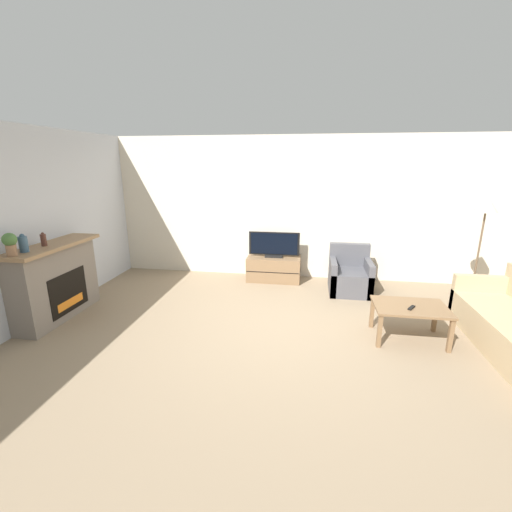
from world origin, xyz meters
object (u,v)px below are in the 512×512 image
at_px(floor_lamp, 485,214).
at_px(armchair, 350,277).
at_px(mantel_vase_left, 23,244).
at_px(remote, 411,308).
at_px(potted_plant, 10,243).
at_px(mantel_vase_centre_left, 43,240).
at_px(tv_stand, 274,268).
at_px(fireplace, 55,281).
at_px(coffee_table, 410,310).
at_px(tv, 274,246).

bearing_deg(floor_lamp, armchair, 166.92).
distance_m(mantel_vase_left, remote, 4.93).
distance_m(potted_plant, armchair, 5.01).
relative_size(mantel_vase_centre_left, potted_plant, 0.66).
distance_m(tv_stand, remote, 2.86).
xyz_separation_m(fireplace, mantel_vase_left, (0.02, -0.45, 0.65)).
xyz_separation_m(mantel_vase_centre_left, tv_stand, (2.92, 2.23, -0.96)).
height_order(mantel_vase_centre_left, coffee_table, mantel_vase_centre_left).
relative_size(mantel_vase_left, coffee_table, 0.27).
distance_m(mantel_vase_left, potted_plant, 0.19).
distance_m(mantel_vase_left, tv, 3.93).
height_order(mantel_vase_left, remote, mantel_vase_left).
height_order(mantel_vase_centre_left, armchair, mantel_vase_centre_left).
relative_size(fireplace, potted_plant, 5.26).
relative_size(tv_stand, tv, 1.05).
bearing_deg(tv_stand, floor_lamp, -14.17).
xyz_separation_m(mantel_vase_centre_left, armchair, (4.30, 1.85, -0.92)).
height_order(coffee_table, remote, remote).
relative_size(mantel_vase_left, armchair, 0.30).
bearing_deg(tv, tv_stand, 90.00).
xyz_separation_m(tv_stand, floor_lamp, (3.19, -0.81, 1.24)).
distance_m(potted_plant, tv, 4.06).
height_order(fireplace, armchair, fireplace).
relative_size(fireplace, coffee_table, 1.68).
xyz_separation_m(tv, armchair, (1.38, -0.38, -0.42)).
bearing_deg(tv_stand, mantel_vase_left, -138.72).
bearing_deg(fireplace, tv_stand, 35.77).
bearing_deg(coffee_table, fireplace, -178.86).
xyz_separation_m(mantel_vase_centre_left, tv, (2.92, 2.23, -0.51)).
xyz_separation_m(fireplace, potted_plant, (0.02, -0.64, 0.71)).
bearing_deg(tv_stand, remote, -47.43).
bearing_deg(potted_plant, tv_stand, 43.29).
distance_m(mantel_vase_centre_left, tv_stand, 3.80).
height_order(tv, floor_lamp, floor_lamp).
distance_m(armchair, remote, 1.81).
bearing_deg(floor_lamp, mantel_vase_centre_left, -166.87).
xyz_separation_m(potted_plant, armchair, (4.30, 2.37, -1.00)).
height_order(mantel_vase_centre_left, potted_plant, potted_plant).
xyz_separation_m(mantel_vase_left, remote, (4.85, 0.46, -0.75)).
relative_size(coffee_table, remote, 6.10).
bearing_deg(armchair, floor_lamp, -13.08).
xyz_separation_m(potted_plant, remote, (4.85, 0.65, -0.80)).
xyz_separation_m(fireplace, remote, (4.87, 0.02, -0.09)).
bearing_deg(tv_stand, potted_plant, -136.71).
bearing_deg(armchair, coffee_table, -70.90).
bearing_deg(coffee_table, remote, -100.67).
height_order(mantel_vase_centre_left, remote, mantel_vase_centre_left).
xyz_separation_m(mantel_vase_centre_left, floor_lamp, (6.11, 1.43, 0.28)).
relative_size(tv, remote, 6.54).
bearing_deg(floor_lamp, tv_stand, 165.83).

